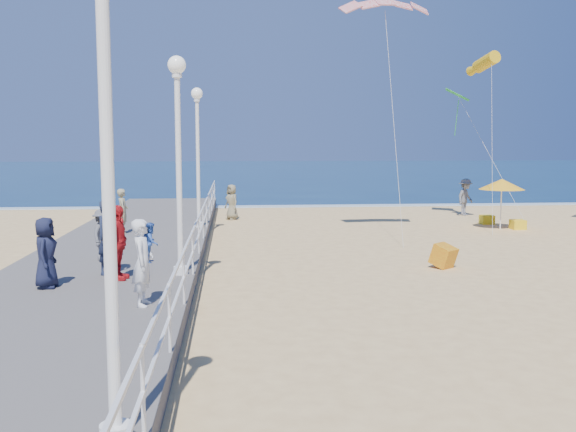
{
  "coord_description": "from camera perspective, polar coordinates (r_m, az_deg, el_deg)",
  "views": [
    {
      "loc": [
        -4.06,
        -15.81,
        3.65
      ],
      "look_at": [
        -2.5,
        2.0,
        1.6
      ],
      "focal_mm": 40.0,
      "sensor_mm": 36.0,
      "label": 1
    }
  ],
  "objects": [
    {
      "name": "beach_chair_right",
      "position": [
        30.24,
        17.26,
        -0.3
      ],
      "size": [
        0.55,
        0.55,
        0.4
      ],
      "primitive_type": "cube",
      "color": "gold",
      "rests_on": "ground"
    },
    {
      "name": "spectator_0",
      "position": [
        16.45,
        -15.69,
        -1.84
      ],
      "size": [
        0.74,
        0.8,
        1.85
      ],
      "primitive_type": "imported",
      "rotation": [
        0.0,
        0.0,
        0.98
      ],
      "color": "#192138",
      "rests_on": "boardwalk"
    },
    {
      "name": "kite_windsock",
      "position": [
        29.75,
        17.21,
        12.95
      ],
      "size": [
        0.96,
        2.41,
        1.02
      ],
      "primitive_type": "cylinder",
      "rotation": [
        1.36,
        0.0,
        0.17
      ],
      "color": "gold"
    },
    {
      "name": "beach_umbrella",
      "position": [
        28.41,
        18.47,
        2.69
      ],
      "size": [
        1.9,
        1.9,
        2.14
      ],
      "color": "white",
      "rests_on": "ground"
    },
    {
      "name": "beach_chair_left",
      "position": [
        28.83,
        19.75,
        -0.72
      ],
      "size": [
        0.55,
        0.55,
        0.4
      ],
      "primitive_type": "cube",
      "color": "yellow",
      "rests_on": "ground"
    },
    {
      "name": "box_kite",
      "position": [
        19.28,
        13.66,
        -3.65
      ],
      "size": [
        0.87,
        0.9,
        0.74
      ],
      "primitive_type": "cube",
      "rotation": [
        0.31,
        0.0,
        0.69
      ],
      "color": "#CC510C",
      "rests_on": "ground"
    },
    {
      "name": "surf_line",
      "position": [
        36.72,
        1.36,
        0.88
      ],
      "size": [
        160.0,
        1.2,
        0.04
      ],
      "primitive_type": "cube",
      "color": "white",
      "rests_on": "ground"
    },
    {
      "name": "toddler_held",
      "position": [
        13.18,
        -12.09,
        -2.31
      ],
      "size": [
        0.33,
        0.41,
        0.81
      ],
      "primitive_type": "imported",
      "rotation": [
        0.0,
        0.0,
        1.5
      ],
      "color": "#2E54AE",
      "rests_on": "boardwalk"
    },
    {
      "name": "beach_walker_a",
      "position": [
        33.45,
        15.49,
        1.64
      ],
      "size": [
        1.36,
        1.31,
        1.86
      ],
      "primitive_type": "imported",
      "rotation": [
        0.0,
        0.0,
        0.72
      ],
      "color": "#5D5E63",
      "rests_on": "ground"
    },
    {
      "name": "ocean",
      "position": [
        81.0,
        -2.14,
        3.97
      ],
      "size": [
        160.0,
        90.0,
        0.05
      ],
      "primitive_type": "cube",
      "color": "#0C2A4B",
      "rests_on": "ground"
    },
    {
      "name": "lamp_post_far",
      "position": [
        24.85,
        -8.03,
        6.5
      ],
      "size": [
        0.44,
        0.44,
        5.32
      ],
      "color": "white",
      "rests_on": "boardwalk"
    },
    {
      "name": "railing",
      "position": [
        16.02,
        -8.49,
        -2.15
      ],
      "size": [
        0.05,
        42.0,
        0.55
      ],
      "color": "white",
      "rests_on": "boardwalk"
    },
    {
      "name": "kite_parafoil",
      "position": [
        24.9,
        8.63,
        18.29
      ],
      "size": [
        3.34,
        0.94,
        0.65
      ],
      "primitive_type": null,
      "rotation": [
        0.44,
        0.0,
        0.0
      ],
      "color": "red"
    },
    {
      "name": "beach_walker_c",
      "position": [
        30.58,
        -5.03,
        1.24
      ],
      "size": [
        0.91,
        0.98,
        1.68
      ],
      "primitive_type": "imported",
      "rotation": [
        0.0,
        0.0,
        -0.95
      ],
      "color": "#7E7557",
      "rests_on": "ground"
    },
    {
      "name": "spectator_3",
      "position": [
        15.71,
        -14.89,
        -2.31
      ],
      "size": [
        0.61,
        1.11,
        1.79
      ],
      "primitive_type": "imported",
      "rotation": [
        0.0,
        0.0,
        1.4
      ],
      "color": "red",
      "rests_on": "boardwalk"
    },
    {
      "name": "kite_diamond_green",
      "position": [
        32.28,
        14.82,
        10.38
      ],
      "size": [
        1.44,
        1.52,
        0.58
      ],
      "primitive_type": "cube",
      "rotation": [
        0.47,
        0.0,
        1.25
      ],
      "color": "green"
    },
    {
      "name": "spectator_4",
      "position": [
        15.36,
        -20.74,
        -3.07
      ],
      "size": [
        0.51,
        0.78,
        1.6
      ],
      "primitive_type": "imported",
      "rotation": [
        0.0,
        0.0,
        1.58
      ],
      "color": "#161931",
      "rests_on": "boardwalk"
    },
    {
      "name": "spectator_2",
      "position": [
        18.51,
        -16.19,
        -1.59
      ],
      "size": [
        0.67,
        1.0,
        1.43
      ],
      "primitive_type": "imported",
      "rotation": [
        0.0,
        0.0,
        1.41
      ],
      "color": "#545459",
      "rests_on": "boardwalk"
    },
    {
      "name": "woman_holding_toddler",
      "position": [
        13.12,
        -12.78,
        -4.06
      ],
      "size": [
        0.46,
        0.67,
        1.75
      ],
      "primitive_type": "imported",
      "rotation": [
        0.0,
        0.0,
        1.5
      ],
      "color": "silver",
      "rests_on": "boardwalk"
    },
    {
      "name": "lamp_post_near",
      "position": [
        6.93,
        -15.82,
        6.38
      ],
      "size": [
        0.44,
        0.44,
        5.32
      ],
      "color": "white",
      "rests_on": "boardwalk"
    },
    {
      "name": "lamp_post_mid",
      "position": [
        15.87,
        -9.73,
        6.49
      ],
      "size": [
        0.44,
        0.44,
        5.32
      ],
      "color": "white",
      "rests_on": "boardwalk"
    },
    {
      "name": "boardwalk",
      "position": [
        16.55,
        -16.98,
        -5.79
      ],
      "size": [
        5.0,
        44.0,
        0.4
      ],
      "primitive_type": "cube",
      "color": "slate",
      "rests_on": "ground"
    },
    {
      "name": "ground",
      "position": [
        16.73,
        9.22,
        -6.15
      ],
      "size": [
        160.0,
        160.0,
        0.0
      ],
      "primitive_type": "plane",
      "color": "#E6C078",
      "rests_on": "ground"
    },
    {
      "name": "spectator_6",
      "position": [
        23.73,
        -14.47,
        0.42
      ],
      "size": [
        0.48,
        0.64,
        1.61
      ],
      "primitive_type": "imported",
      "rotation": [
        0.0,
        0.0,
        1.73
      ],
      "color": "gray",
      "rests_on": "boardwalk"
    }
  ]
}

